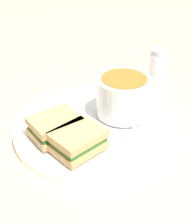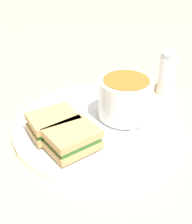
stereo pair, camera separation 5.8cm
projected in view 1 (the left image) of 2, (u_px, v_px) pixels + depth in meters
name	position (u px, v px, depth m)	size (l,w,h in m)	color
ground_plane	(96.00, 129.00, 0.60)	(2.40, 2.40, 0.00)	#D1B27F
plate	(96.00, 125.00, 0.59)	(0.31, 0.31, 0.02)	white
soup_bowl	(123.00, 96.00, 0.59)	(0.10, 0.10, 0.08)	white
spoon	(139.00, 115.00, 0.60)	(0.05, 0.11, 0.01)	silver
sandwich_half_near	(55.00, 126.00, 0.54)	(0.08, 0.10, 0.04)	tan
sandwich_half_far	(78.00, 140.00, 0.51)	(0.07, 0.09, 0.04)	tan
salt_shaker	(156.00, 70.00, 0.71)	(0.04, 0.04, 0.10)	silver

